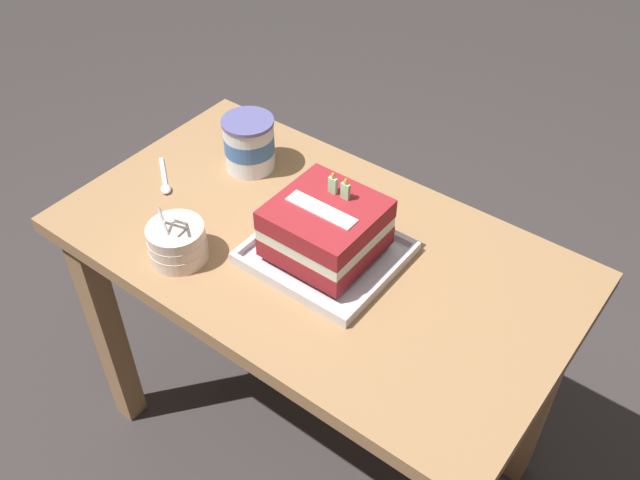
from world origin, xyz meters
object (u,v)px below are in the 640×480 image
Objects in this scene: foil_tray at (326,254)px; birthday_cake at (326,228)px; serving_spoon_near_tray at (165,184)px; ice_cream_tub at (249,143)px; bowl_stack at (177,242)px.

birthday_cake is (0.00, 0.00, 0.07)m from foil_tray.
birthday_cake reaches higher than serving_spoon_near_tray.
ice_cream_tub is at bearing 156.78° from foil_tray.
bowl_stack reaches higher than foil_tray.
serving_spoon_near_tray is (-0.19, 0.14, -0.03)m from bowl_stack.
ice_cream_tub reaches higher than serving_spoon_near_tray.
bowl_stack is 1.00× the size of ice_cream_tub.
ice_cream_tub is 0.21m from serving_spoon_near_tray.
bowl_stack is at bearing -142.89° from birthday_cake.
birthday_cake is 1.56× the size of ice_cream_tub.
bowl_stack is 0.33m from ice_cream_tub.
birthday_cake is at bearing 37.11° from bowl_stack.
birthday_cake is 1.60× the size of serving_spoon_near_tray.
foil_tray is 2.27× the size of bowl_stack.
bowl_stack and ice_cream_tub have the same top height.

